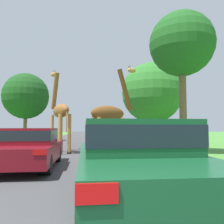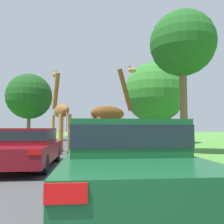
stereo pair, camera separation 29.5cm
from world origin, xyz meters
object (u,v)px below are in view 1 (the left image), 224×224
(giraffe_companion, at_px, (60,113))
(tree_centre_back, at_px, (26,96))
(giraffe_near_road, at_px, (110,114))
(tree_left_edge, at_px, (182,45))
(tree_right_cluster, at_px, (152,93))
(car_lead_maroon, at_px, (133,160))
(car_queue_right, at_px, (28,147))
(car_queue_left, at_px, (101,136))

(giraffe_companion, distance_m, tree_centre_back, 13.58)
(giraffe_near_road, xyz_separation_m, tree_left_edge, (4.11, 0.03, 3.97))
(tree_right_cluster, bearing_deg, car_lead_maroon, -107.50)
(car_lead_maroon, xyz_separation_m, tree_centre_back, (-7.14, 21.78, 3.97))
(car_queue_right, bearing_deg, tree_left_edge, 27.88)
(giraffe_companion, relative_size, tree_centre_back, 0.70)
(car_lead_maroon, relative_size, tree_right_cluster, 0.62)
(giraffe_companion, bearing_deg, car_queue_right, -120.26)
(tree_left_edge, bearing_deg, giraffe_companion, 171.33)
(car_queue_right, relative_size, tree_left_edge, 0.58)
(tree_right_cluster, bearing_deg, car_queue_left, -141.69)
(car_queue_left, distance_m, tree_right_cluster, 7.66)
(giraffe_near_road, distance_m, giraffe_companion, 2.96)
(car_queue_left, bearing_deg, giraffe_companion, -123.29)
(tree_left_edge, relative_size, tree_centre_back, 1.11)
(car_lead_maroon, bearing_deg, tree_centre_back, 108.16)
(car_queue_right, distance_m, tree_left_edge, 9.97)
(car_queue_left, relative_size, tree_centre_back, 0.57)
(car_lead_maroon, relative_size, tree_centre_back, 0.66)
(car_queue_left, bearing_deg, car_queue_right, -109.63)
(giraffe_near_road, distance_m, tree_centre_back, 15.73)
(car_queue_right, xyz_separation_m, tree_right_cluster, (8.35, 13.05, 4.00))
(giraffe_companion, xyz_separation_m, tree_right_cluster, (7.78, 8.08, 2.47))
(giraffe_companion, height_order, tree_left_edge, tree_left_edge)
(car_lead_maroon, relative_size, tree_left_edge, 0.60)
(tree_centre_back, bearing_deg, tree_left_edge, -48.98)
(tree_left_edge, xyz_separation_m, tree_right_cluster, (0.92, 9.12, -1.37))
(giraffe_companion, height_order, car_queue_right, giraffe_companion)
(car_queue_right, height_order, tree_right_cluster, tree_right_cluster)
(giraffe_companion, distance_m, tree_right_cluster, 11.48)
(car_lead_maroon, distance_m, tree_left_edge, 10.86)
(tree_left_edge, height_order, tree_centre_back, tree_left_edge)
(giraffe_companion, relative_size, tree_right_cluster, 0.66)
(giraffe_near_road, relative_size, tree_centre_back, 0.69)
(giraffe_companion, distance_m, car_queue_left, 5.03)
(tree_right_cluster, bearing_deg, car_queue_right, -122.60)
(giraffe_near_road, xyz_separation_m, car_queue_left, (-0.12, 5.10, -1.37))
(tree_left_edge, bearing_deg, tree_right_cluster, 84.25)
(giraffe_companion, bearing_deg, car_queue_left, 32.98)
(giraffe_near_road, xyz_separation_m, giraffe_companion, (-2.75, 1.08, 0.13))
(car_queue_right, xyz_separation_m, car_queue_left, (3.21, 8.99, 0.03))
(tree_left_edge, bearing_deg, car_queue_right, -152.12)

